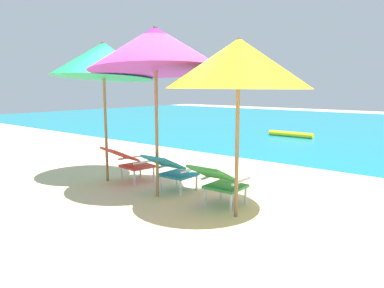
{
  "coord_description": "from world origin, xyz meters",
  "views": [
    {
      "loc": [
        4.03,
        -4.22,
        1.74
      ],
      "look_at": [
        0.0,
        0.63,
        0.75
      ],
      "focal_mm": 34.43,
      "sensor_mm": 36.0,
      "label": 1
    }
  ],
  "objects_px": {
    "lounge_chair_center": "(172,169)",
    "beach_umbrella_left": "(103,60)",
    "swim_buoy": "(291,134)",
    "lounge_chair_left": "(129,161)",
    "lounge_chair_right": "(219,181)",
    "beach_umbrella_center": "(155,49)",
    "beach_umbrella_right": "(239,64)"
  },
  "relations": [
    {
      "from": "lounge_chair_center",
      "to": "beach_umbrella_left",
      "type": "xyz_separation_m",
      "value": [
        -1.46,
        -0.18,
        1.79
      ]
    },
    {
      "from": "swim_buoy",
      "to": "lounge_chair_center",
      "type": "bearing_deg",
      "value": -79.25
    },
    {
      "from": "swim_buoy",
      "to": "beach_umbrella_left",
      "type": "xyz_separation_m",
      "value": [
        -0.0,
        -7.84,
        2.1
      ]
    },
    {
      "from": "lounge_chair_left",
      "to": "lounge_chair_right",
      "type": "height_order",
      "value": "same"
    },
    {
      "from": "lounge_chair_center",
      "to": "beach_umbrella_center",
      "type": "height_order",
      "value": "beach_umbrella_center"
    },
    {
      "from": "lounge_chair_center",
      "to": "beach_umbrella_right",
      "type": "relative_size",
      "value": 0.34
    },
    {
      "from": "lounge_chair_left",
      "to": "beach_umbrella_right",
      "type": "distance_m",
      "value": 2.97
    },
    {
      "from": "beach_umbrella_center",
      "to": "beach_umbrella_right",
      "type": "distance_m",
      "value": 1.48
    },
    {
      "from": "lounge_chair_right",
      "to": "beach_umbrella_center",
      "type": "height_order",
      "value": "beach_umbrella_center"
    },
    {
      "from": "lounge_chair_center",
      "to": "beach_umbrella_center",
      "type": "bearing_deg",
      "value": -97.06
    },
    {
      "from": "beach_umbrella_right",
      "to": "lounge_chair_left",
      "type": "bearing_deg",
      "value": 173.71
    },
    {
      "from": "beach_umbrella_left",
      "to": "lounge_chair_right",
      "type": "bearing_deg",
      "value": 1.68
    },
    {
      "from": "beach_umbrella_center",
      "to": "beach_umbrella_right",
      "type": "height_order",
      "value": "beach_umbrella_center"
    },
    {
      "from": "beach_umbrella_left",
      "to": "beach_umbrella_center",
      "type": "bearing_deg",
      "value": -4.42
    },
    {
      "from": "lounge_chair_center",
      "to": "lounge_chair_left",
      "type": "bearing_deg",
      "value": 179.45
    },
    {
      "from": "swim_buoy",
      "to": "beach_umbrella_center",
      "type": "bearing_deg",
      "value": -79.89
    },
    {
      "from": "swim_buoy",
      "to": "lounge_chair_right",
      "type": "relative_size",
      "value": 1.79
    },
    {
      "from": "lounge_chair_center",
      "to": "beach_umbrella_left",
      "type": "distance_m",
      "value": 2.32
    },
    {
      "from": "beach_umbrella_left",
      "to": "beach_umbrella_right",
      "type": "xyz_separation_m",
      "value": [
        2.88,
        -0.08,
        -0.18
      ]
    },
    {
      "from": "lounge_chair_left",
      "to": "lounge_chair_right",
      "type": "xyz_separation_m",
      "value": [
        2.09,
        -0.12,
        0.0
      ]
    },
    {
      "from": "beach_umbrella_left",
      "to": "beach_umbrella_center",
      "type": "height_order",
      "value": "beach_umbrella_center"
    },
    {
      "from": "lounge_chair_right",
      "to": "beach_umbrella_left",
      "type": "distance_m",
      "value": 3.07
    },
    {
      "from": "lounge_chair_left",
      "to": "swim_buoy",
      "type": "bearing_deg",
      "value": 92.97
    },
    {
      "from": "lounge_chair_left",
      "to": "lounge_chair_center",
      "type": "bearing_deg",
      "value": -0.55
    },
    {
      "from": "beach_umbrella_center",
      "to": "lounge_chair_left",
      "type": "bearing_deg",
      "value": 163.55
    },
    {
      "from": "lounge_chair_left",
      "to": "beach_umbrella_left",
      "type": "relative_size",
      "value": 0.37
    },
    {
      "from": "lounge_chair_left",
      "to": "beach_umbrella_left",
      "type": "distance_m",
      "value": 1.85
    },
    {
      "from": "lounge_chair_left",
      "to": "beach_umbrella_left",
      "type": "bearing_deg",
      "value": -154.16
    },
    {
      "from": "beach_umbrella_center",
      "to": "beach_umbrella_right",
      "type": "bearing_deg",
      "value": 1.13
    },
    {
      "from": "beach_umbrella_left",
      "to": "beach_umbrella_right",
      "type": "distance_m",
      "value": 2.88
    },
    {
      "from": "swim_buoy",
      "to": "lounge_chair_left",
      "type": "xyz_separation_m",
      "value": [
        0.4,
        -7.65,
        0.31
      ]
    },
    {
      "from": "swim_buoy",
      "to": "beach_umbrella_right",
      "type": "xyz_separation_m",
      "value": [
        2.88,
        -7.93,
        1.92
      ]
    }
  ]
}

